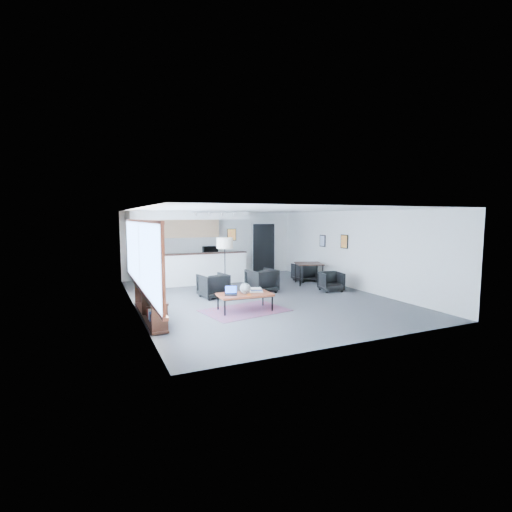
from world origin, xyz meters
name	(u,v)px	position (x,y,z in m)	size (l,w,h in m)	color
room	(258,254)	(0.00, 0.00, 1.30)	(7.02, 9.02, 2.62)	#48484B
window	(140,257)	(-3.46, -0.90, 1.46)	(0.10, 5.95, 1.66)	#8CBFFF
console	(149,304)	(-3.30, -1.05, 0.33)	(0.35, 3.00, 0.80)	#321911
kitchenette	(187,244)	(-1.20, 3.71, 1.38)	(4.20, 1.96, 2.60)	white
doorway	(263,248)	(2.30, 4.42, 1.07)	(1.10, 0.12, 2.15)	black
track_light	(215,213)	(-0.59, 2.20, 2.53)	(1.60, 0.07, 0.15)	silver
wall_art_lower	(344,242)	(3.47, 0.40, 1.55)	(0.03, 0.38, 0.48)	black
wall_art_upper	(323,241)	(3.47, 1.70, 1.50)	(0.03, 0.34, 0.44)	black
kilim_rug	(245,310)	(-0.97, -1.35, 0.01)	(2.28, 1.75, 0.01)	#5D3149
coffee_table	(245,295)	(-0.97, -1.35, 0.41)	(1.39, 0.80, 0.44)	maroon
laptop	(231,292)	(-1.34, -1.31, 0.51)	(0.38, 0.35, 0.22)	black
ceramic_pot	(245,289)	(-0.98, -1.39, 0.58)	(0.28, 0.28, 0.28)	gray
book_stack	(256,290)	(-0.61, -1.24, 0.49)	(0.39, 0.35, 0.10)	silver
coaster	(249,295)	(-0.94, -1.55, 0.45)	(0.11, 0.11, 0.01)	#E5590C
armchair_left	(213,284)	(-1.23, 0.49, 0.40)	(0.77, 0.72, 0.79)	black
armchair_right	(262,280)	(0.40, 0.56, 0.42)	(0.81, 0.76, 0.83)	black
floor_lamp	(225,245)	(-0.73, 0.83, 1.53)	(0.58, 0.58, 1.76)	black
dining_table	(309,265)	(2.57, 1.21, 0.69)	(1.14, 1.14, 0.76)	#321911
dining_chair_near	(331,282)	(2.53, -0.19, 0.30)	(0.57, 0.54, 0.59)	black
dining_chair_far	(304,273)	(2.76, 1.83, 0.32)	(0.61, 0.57, 0.63)	black
microwave	(210,249)	(-0.17, 4.15, 1.11)	(0.55, 0.30, 0.37)	black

